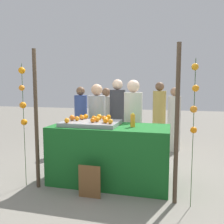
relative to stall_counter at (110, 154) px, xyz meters
The scene contains 31 objects.
ground_plane 0.45m from the stall_counter, ahead, with size 24.00×24.00×0.00m, color gray.
stall_counter is the anchor object (origin of this frame).
orange_tray 0.57m from the stall_counter, behind, with size 0.88×0.65×0.06m, color gray.
orange_0 0.82m from the stall_counter, 157.93° to the left, with size 0.07×0.07×0.07m, color orange.
orange_1 0.60m from the stall_counter, 127.80° to the left, with size 0.07×0.07×0.07m, color orange.
orange_2 0.61m from the stall_counter, 151.63° to the right, with size 0.07×0.07×0.07m, color orange.
orange_3 0.86m from the stall_counter, 156.73° to the right, with size 0.08×0.08×0.08m, color orange.
orange_4 0.62m from the stall_counter, 108.97° to the left, with size 0.08×0.08×0.08m, color orange.
orange_5 0.77m from the stall_counter, behind, with size 0.08×0.08×0.08m, color orange.
orange_6 0.77m from the stall_counter, 163.36° to the left, with size 0.07×0.07×0.07m, color orange.
orange_7 0.63m from the stall_counter, 162.58° to the left, with size 0.08×0.08×0.08m, color orange.
orange_8 0.57m from the stall_counter, 99.15° to the right, with size 0.08×0.08×0.08m, color orange.
orange_9 0.59m from the stall_counter, 71.97° to the right, with size 0.07×0.07×0.07m, color orange.
orange_10 0.59m from the stall_counter, 169.68° to the right, with size 0.09×0.09×0.09m, color orange.
orange_11 0.84m from the stall_counter, behind, with size 0.09×0.09×0.09m, color orange.
orange_12 0.57m from the stall_counter, 121.91° to the right, with size 0.09×0.09×0.09m, color orange.
orange_13 0.64m from the stall_counter, 138.16° to the left, with size 0.09×0.09×0.09m, color orange.
orange_14 0.79m from the stall_counter, 152.45° to the left, with size 0.08×0.08×0.08m, color orange.
juice_bottle 0.66m from the stall_counter, ahead, with size 0.07×0.07×0.21m.
chalkboard_sign 0.65m from the stall_counter, 102.36° to the right, with size 0.31×0.03×0.46m.
vendor_left 0.83m from the stall_counter, 122.48° to the left, with size 0.31×0.31×1.56m.
vendor_right 0.74m from the stall_counter, 66.55° to the left, with size 0.33×0.33×1.63m.
crowd_person_0 1.52m from the stall_counter, 98.22° to the left, with size 0.34×0.34×1.67m.
crowd_person_1 2.42m from the stall_counter, 65.49° to the left, with size 0.30×0.30×1.50m.
crowd_person_2 1.97m from the stall_counter, 107.19° to the left, with size 0.30×0.30×1.49m.
crowd_person_3 2.63m from the stall_counter, 76.04° to the left, with size 0.33×0.33×1.63m.
crowd_person_4 2.13m from the stall_counter, 123.86° to the left, with size 0.30×0.30×1.52m.
canopy_post_left 1.24m from the stall_counter, 155.55° to the right, with size 0.06×0.06×2.06m, color #473828.
canopy_post_right 1.24m from the stall_counter, 24.45° to the right, with size 0.06×0.06×2.06m, color #473828.
garland_strand_left 1.58m from the stall_counter, 159.58° to the right, with size 0.11×0.10×1.85m.
garland_strand_right 1.58m from the stall_counter, 23.03° to the right, with size 0.10×0.09×1.85m.
Camera 1 is at (0.93, -3.52, 1.52)m, focal length 37.84 mm.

